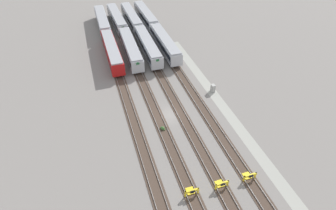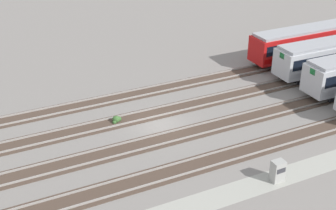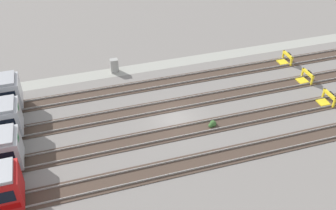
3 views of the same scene
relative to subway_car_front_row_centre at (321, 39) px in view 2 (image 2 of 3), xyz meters
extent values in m
plane|color=gray|center=(-23.21, -6.52, -2.04)|extent=(400.00, 400.00, 0.00)
cube|color=#9E9E93|center=(-23.21, -16.88, -2.04)|extent=(54.00, 2.00, 0.01)
cube|color=#47382D|center=(-23.21, -13.00, -2.01)|extent=(90.00, 2.23, 0.06)
cube|color=gray|center=(-23.21, -12.28, -1.90)|extent=(90.00, 0.07, 0.15)
cube|color=gray|center=(-23.21, -13.72, -1.90)|extent=(90.00, 0.07, 0.15)
cube|color=#47382D|center=(-23.21, -8.68, -2.01)|extent=(90.00, 2.24, 0.06)
cube|color=gray|center=(-23.21, -7.96, -1.90)|extent=(90.00, 0.07, 0.15)
cube|color=gray|center=(-23.21, -9.40, -1.90)|extent=(90.00, 0.07, 0.15)
cube|color=#47382D|center=(-23.21, -4.37, -2.01)|extent=(90.00, 2.24, 0.06)
cube|color=gray|center=(-23.21, -3.65, -1.90)|extent=(90.00, 0.07, 0.15)
cube|color=gray|center=(-23.21, -5.08, -1.90)|extent=(90.00, 0.07, 0.15)
cube|color=#47382D|center=(-23.21, -0.05, -2.01)|extent=(90.00, 2.23, 0.06)
cube|color=gray|center=(-23.21, 0.67, -1.90)|extent=(90.00, 0.07, 0.15)
cube|color=gray|center=(-23.21, -0.77, -1.90)|extent=(90.00, 0.07, 0.15)
cube|color=#1E843D|center=(-8.96, -8.57, 1.01)|extent=(0.09, 0.70, 0.56)
cube|color=#B71414|center=(0.00, 0.00, 0.01)|extent=(18.01, 2.89, 2.70)
cube|color=black|center=(0.00, 0.00, 0.33)|extent=(17.29, 2.92, 1.08)
cube|color=#A80505|center=(0.00, 0.00, -0.75)|extent=(17.65, 2.92, 0.54)
cube|color=#999BA0|center=(0.00, 0.00, 1.51)|extent=(17.47, 2.61, 0.30)
cube|color=#1E843D|center=(-8.96, -0.04, 1.01)|extent=(0.08, 0.70, 0.56)
cube|color=black|center=(-5.58, -0.03, -1.69)|extent=(3.61, 2.26, 0.70)
cube|color=#1E843D|center=(-8.96, -4.21, 1.01)|extent=(0.10, 0.70, 0.56)
cube|color=black|center=(-5.58, -4.29, -1.69)|extent=(3.65, 2.33, 0.70)
cube|color=#9E9E99|center=(-19.20, -17.07, -1.24)|extent=(0.90, 0.70, 1.60)
cube|color=#333338|center=(-19.20, -17.43, -1.00)|extent=(0.70, 0.04, 0.36)
sphere|color=#38602D|center=(-26.38, -4.32, -1.76)|extent=(0.64, 0.64, 0.64)
sphere|color=#38602D|center=(-26.08, -4.20, -1.86)|extent=(0.44, 0.44, 0.44)
sphere|color=#38602D|center=(-26.60, -4.50, -1.90)|extent=(0.36, 0.36, 0.36)
camera|label=1|loc=(-56.60, 4.59, 29.86)|focal=28.00mm
camera|label=2|loc=(-37.73, -37.63, 17.72)|focal=50.00mm
camera|label=3|loc=(-13.59, 22.50, 22.18)|focal=42.00mm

